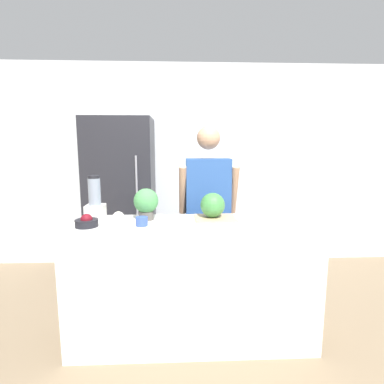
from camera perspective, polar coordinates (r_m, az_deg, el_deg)
ground_plane at (r=2.53m, az=0.42°, el=-29.64°), size 14.00×14.00×0.00m
wall_back at (r=3.97m, az=-1.05°, el=4.99°), size 8.00×0.06×2.60m
counter_island at (r=2.55m, az=0.03°, el=-16.50°), size 1.90×0.66×0.96m
refrigerator at (r=3.72m, az=-13.26°, el=-1.07°), size 0.77×0.66×1.89m
person at (r=3.04m, az=3.04°, el=-3.80°), size 0.58×0.27×1.76m
cutting_board at (r=2.54m, az=4.44°, el=-5.01°), size 0.34×0.28×0.01m
watermelon at (r=2.52m, az=3.95°, el=-2.50°), size 0.21×0.21×0.21m
bowl_cherries at (r=2.43m, az=-19.43°, el=-5.41°), size 0.17×0.17×0.10m
bowl_cream at (r=2.42m, az=-13.82°, el=-5.16°), size 0.16×0.16×0.10m
bowl_small_blue at (r=2.35m, az=-9.55°, el=-5.54°), size 0.09×0.09×0.07m
blender at (r=2.64m, az=-18.00°, el=-1.76°), size 0.15×0.15×0.37m
potted_plant at (r=2.51m, az=-8.74°, el=-1.98°), size 0.20×0.20×0.26m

